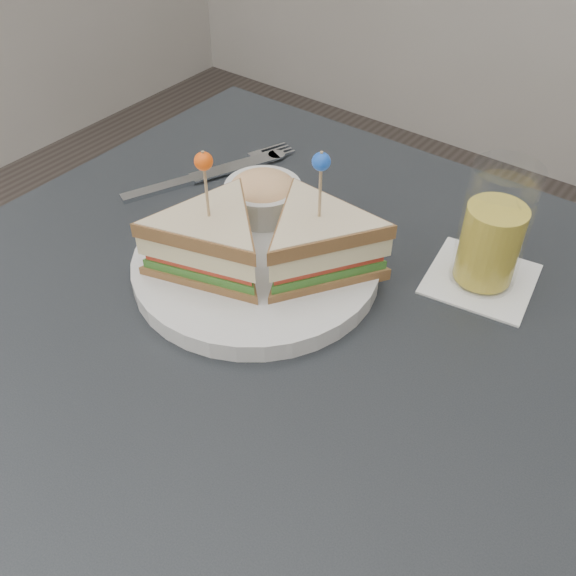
{
  "coord_description": "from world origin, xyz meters",
  "views": [
    {
      "loc": [
        0.28,
        -0.35,
        1.2
      ],
      "look_at": [
        0.01,
        0.01,
        0.8
      ],
      "focal_mm": 40.0,
      "sensor_mm": 36.0,
      "label": 1
    }
  ],
  "objects": [
    {
      "name": "drink_set",
      "position": [
        0.13,
        0.19,
        0.81
      ],
      "size": [
        0.12,
        0.12,
        0.14
      ],
      "rotation": [
        0.0,
        0.0,
        0.15
      ],
      "color": "white",
      "rests_on": "table"
    },
    {
      "name": "table",
      "position": [
        0.0,
        0.0,
        0.67
      ],
      "size": [
        0.8,
        0.8,
        0.75
      ],
      "color": "black",
      "rests_on": "ground"
    },
    {
      "name": "cutlery_fork",
      "position": [
        -0.23,
        0.2,
        0.75
      ],
      "size": [
        0.09,
        0.2,
        0.01
      ],
      "rotation": [
        0.0,
        0.0,
        -0.36
      ],
      "color": "silver",
      "rests_on": "table"
    },
    {
      "name": "cutlery_knife",
      "position": [
        -0.25,
        0.16,
        0.75
      ],
      "size": [
        0.11,
        0.22,
        0.01
      ],
      "rotation": [
        0.0,
        0.0,
        -0.41
      ],
      "color": "silver",
      "rests_on": "table"
    },
    {
      "name": "plate_meal",
      "position": [
        -0.06,
        0.06,
        0.79
      ],
      "size": [
        0.33,
        0.32,
        0.16
      ],
      "rotation": [
        0.0,
        0.0,
        -0.24
      ],
      "color": "silver",
      "rests_on": "table"
    }
  ]
}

